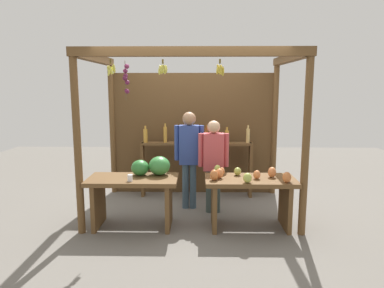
{
  "coord_description": "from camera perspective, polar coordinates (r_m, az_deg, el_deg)",
  "views": [
    {
      "loc": [
        0.1,
        -5.48,
        1.99
      ],
      "look_at": [
        0.0,
        -0.19,
        1.12
      ],
      "focal_mm": 32.64,
      "sensor_mm": 36.0,
      "label": 1
    }
  ],
  "objects": [
    {
      "name": "market_stall",
      "position": [
        5.96,
        0.06,
        4.02
      ],
      "size": [
        3.14,
        2.01,
        2.49
      ],
      "color": "brown",
      "rests_on": "ground"
    },
    {
      "name": "fruit_counter_right",
      "position": [
        5.03,
        9.3,
        -7.41
      ],
      "size": [
        1.27,
        0.64,
        0.87
      ],
      "color": "brown",
      "rests_on": "ground"
    },
    {
      "name": "bottle_shelf_unit",
      "position": [
        6.31,
        0.7,
        -1.62
      ],
      "size": [
        2.01,
        0.22,
        1.34
      ],
      "color": "brown",
      "rests_on": "ground"
    },
    {
      "name": "ground_plane",
      "position": [
        5.83,
        0.03,
        -10.62
      ],
      "size": [
        12.0,
        12.0,
        0.0
      ],
      "primitive_type": "plane",
      "color": "slate",
      "rests_on": "ground"
    },
    {
      "name": "fruit_counter_left",
      "position": [
        5.08,
        -8.66,
        -6.46
      ],
      "size": [
        1.27,
        0.65,
        0.99
      ],
      "color": "brown",
      "rests_on": "ground"
    },
    {
      "name": "vendor_man",
      "position": [
        5.65,
        -0.47,
        -1.21
      ],
      "size": [
        0.48,
        0.22,
        1.6
      ],
      "rotation": [
        0.0,
        0.0,
        0.12
      ],
      "color": "#3E5568",
      "rests_on": "ground"
    },
    {
      "name": "vendor_woman",
      "position": [
        5.49,
        3.52,
        -2.42
      ],
      "size": [
        0.48,
        0.2,
        1.48
      ],
      "rotation": [
        0.0,
        0.0,
        -0.17
      ],
      "color": "#394742",
      "rests_on": "ground"
    }
  ]
}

